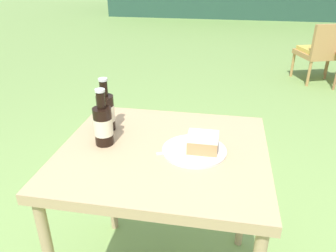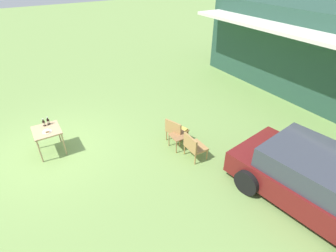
{
  "view_description": "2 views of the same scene",
  "coord_description": "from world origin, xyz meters",
  "px_view_note": "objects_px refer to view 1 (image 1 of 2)",
  "views": [
    {
      "loc": [
        0.21,
        -1.08,
        1.4
      ],
      "look_at": [
        0.0,
        0.1,
        0.81
      ],
      "focal_mm": 35.0,
      "sensor_mm": 36.0,
      "label": 1
    },
    {
      "loc": [
        6.95,
        -0.26,
        4.79
      ],
      "look_at": [
        1.79,
        2.89,
        0.9
      ],
      "focal_mm": 28.0,
      "sensor_mm": 36.0,
      "label": 2
    }
  ],
  "objects_px": {
    "wicker_chair_cushioned": "(325,50)",
    "cola_bottle_far": "(106,111)",
    "cola_bottle_near": "(103,124)",
    "cake_on_plate": "(199,146)",
    "patio_table": "(164,167)"
  },
  "relations": [
    {
      "from": "cake_on_plate",
      "to": "cola_bottle_near",
      "type": "height_order",
      "value": "cola_bottle_near"
    },
    {
      "from": "wicker_chair_cushioned",
      "to": "patio_table",
      "type": "relative_size",
      "value": 0.95
    },
    {
      "from": "patio_table",
      "to": "cola_bottle_near",
      "type": "distance_m",
      "value": 0.29
    },
    {
      "from": "patio_table",
      "to": "cake_on_plate",
      "type": "height_order",
      "value": "cake_on_plate"
    },
    {
      "from": "cola_bottle_near",
      "to": "cola_bottle_far",
      "type": "bearing_deg",
      "value": 105.8
    },
    {
      "from": "cake_on_plate",
      "to": "cola_bottle_far",
      "type": "distance_m",
      "value": 0.43
    },
    {
      "from": "patio_table",
      "to": "cake_on_plate",
      "type": "distance_m",
      "value": 0.17
    },
    {
      "from": "patio_table",
      "to": "cake_on_plate",
      "type": "xyz_separation_m",
      "value": [
        0.14,
        -0.0,
        0.11
      ]
    },
    {
      "from": "wicker_chair_cushioned",
      "to": "cola_bottle_far",
      "type": "xyz_separation_m",
      "value": [
        -1.72,
        -3.26,
        0.42
      ]
    },
    {
      "from": "wicker_chair_cushioned",
      "to": "cola_bottle_near",
      "type": "height_order",
      "value": "cola_bottle_near"
    },
    {
      "from": "wicker_chair_cushioned",
      "to": "cake_on_plate",
      "type": "xyz_separation_m",
      "value": [
        -1.31,
        -3.38,
        0.36
      ]
    },
    {
      "from": "cake_on_plate",
      "to": "cola_bottle_far",
      "type": "relative_size",
      "value": 1.07
    },
    {
      "from": "cake_on_plate",
      "to": "cola_bottle_far",
      "type": "bearing_deg",
      "value": 163.16
    },
    {
      "from": "wicker_chair_cushioned",
      "to": "cola_bottle_far",
      "type": "height_order",
      "value": "cola_bottle_far"
    },
    {
      "from": "cola_bottle_near",
      "to": "cola_bottle_far",
      "type": "distance_m",
      "value": 0.12
    }
  ]
}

